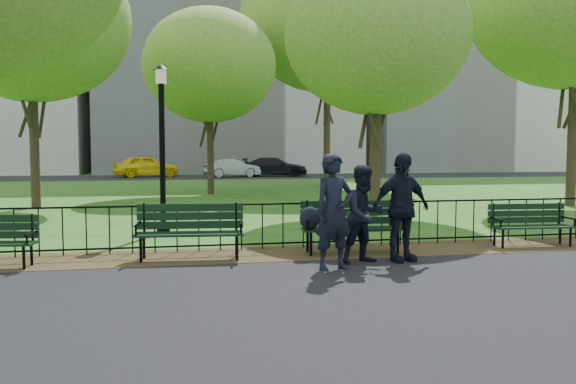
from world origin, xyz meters
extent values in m
plane|color=#23641A|center=(0.00, 0.00, 0.00)|extent=(120.00, 120.00, 0.00)
cube|color=black|center=(0.00, -3.40, 0.01)|extent=(60.00, 9.20, 0.01)
cube|color=#362916|center=(0.00, 1.50, 0.01)|extent=(60.00, 1.60, 0.01)
cube|color=black|center=(0.00, 35.00, 0.01)|extent=(70.00, 9.00, 0.01)
cylinder|color=black|center=(0.00, 2.00, 0.88)|extent=(24.00, 0.04, 0.04)
cylinder|color=black|center=(0.00, 2.00, 0.12)|extent=(24.00, 0.04, 0.04)
cylinder|color=black|center=(0.00, 2.00, 0.45)|extent=(0.02, 0.02, 0.90)
cube|color=beige|center=(2.00, 48.00, 15.00)|extent=(24.00, 15.00, 30.00)
cube|color=silver|center=(26.00, 48.00, 12.00)|extent=(20.00, 15.00, 24.00)
cube|color=black|center=(0.15, 1.24, 0.46)|extent=(1.88, 0.62, 0.04)
cube|color=black|center=(0.17, 1.51, 0.82)|extent=(1.85, 0.17, 0.46)
cylinder|color=black|center=(-0.66, 1.11, 0.23)|extent=(0.05, 0.05, 0.46)
cylinder|color=black|center=(0.94, 1.00, 0.23)|extent=(0.05, 0.05, 0.46)
cylinder|color=black|center=(-0.63, 1.48, 0.23)|extent=(0.05, 0.05, 0.46)
cylinder|color=black|center=(0.97, 1.37, 0.23)|extent=(0.05, 0.05, 0.46)
cylinder|color=black|center=(-0.72, 1.30, 0.65)|extent=(0.08, 0.58, 0.04)
cylinder|color=black|center=(1.02, 1.18, 0.65)|extent=(0.08, 0.58, 0.04)
ellipsoid|color=black|center=(-0.66, 1.20, 0.69)|extent=(0.39, 0.29, 0.41)
cube|color=black|center=(-2.78, 1.18, 0.46)|extent=(1.88, 0.65, 0.04)
cube|color=black|center=(-2.76, 1.45, 0.82)|extent=(1.85, 0.19, 0.46)
cylinder|color=black|center=(-3.60, 1.07, 0.23)|extent=(0.05, 0.05, 0.46)
cylinder|color=black|center=(-2.00, 0.93, 0.23)|extent=(0.05, 0.05, 0.46)
cylinder|color=black|center=(-3.57, 1.44, 0.23)|extent=(0.05, 0.05, 0.46)
cylinder|color=black|center=(-1.97, 1.30, 0.23)|extent=(0.05, 0.05, 0.46)
cylinder|color=black|center=(-3.65, 1.26, 0.65)|extent=(0.09, 0.58, 0.04)
cylinder|color=black|center=(-1.91, 1.11, 0.65)|extent=(0.09, 0.58, 0.04)
cylinder|color=black|center=(-5.37, 0.86, 0.20)|extent=(0.05, 0.05, 0.41)
cylinder|color=black|center=(-5.33, 1.18, 0.20)|extent=(0.05, 0.05, 0.41)
cylinder|color=black|center=(-5.29, 1.02, 0.57)|extent=(0.09, 0.51, 0.04)
cube|color=black|center=(3.85, 1.27, 0.41)|extent=(1.64, 0.53, 0.04)
cube|color=black|center=(3.87, 1.51, 0.72)|extent=(1.62, 0.13, 0.41)
cylinder|color=black|center=(3.14, 1.15, 0.20)|extent=(0.05, 0.05, 0.41)
cylinder|color=black|center=(4.54, 1.07, 0.20)|extent=(0.05, 0.05, 0.41)
cylinder|color=black|center=(3.16, 1.48, 0.20)|extent=(0.05, 0.05, 0.41)
cylinder|color=black|center=(4.56, 1.39, 0.20)|extent=(0.05, 0.05, 0.41)
cylinder|color=black|center=(3.09, 1.32, 0.57)|extent=(0.07, 0.51, 0.04)
cylinder|color=black|center=(4.61, 1.22, 0.57)|extent=(0.07, 0.51, 0.04)
cylinder|color=black|center=(-3.32, 4.79, 0.09)|extent=(0.31, 0.31, 0.17)
cylinder|color=black|center=(-3.32, 4.79, 1.74)|extent=(0.13, 0.13, 3.49)
cube|color=beige|center=(-3.32, 4.79, 3.60)|extent=(0.24, 0.24, 0.33)
cone|color=black|center=(-3.32, 4.79, 3.81)|extent=(0.35, 0.35, 0.13)
cylinder|color=#2D2116|center=(2.89, 7.59, 1.63)|extent=(0.34, 0.34, 3.26)
ellipsoid|color=#4F8929|center=(2.89, 7.59, 5.33)|extent=(5.50, 5.50, 4.67)
cylinder|color=#2D2116|center=(10.52, 8.75, 2.21)|extent=(0.34, 0.34, 4.42)
cylinder|color=#2D2116|center=(-7.69, 11.72, 1.94)|extent=(0.31, 0.31, 3.87)
ellipsoid|color=#4F8929|center=(-7.69, 11.72, 6.32)|extent=(6.53, 6.53, 5.55)
cylinder|color=#2D2116|center=(-1.51, 16.67, 1.74)|extent=(0.30, 0.30, 3.49)
ellipsoid|color=#4F8929|center=(-1.51, 16.67, 5.69)|extent=(5.87, 5.87, 4.99)
cylinder|color=#2D2116|center=(4.91, 20.67, 2.75)|extent=(0.35, 0.35, 5.51)
ellipsoid|color=#4F8929|center=(4.91, 20.67, 8.99)|extent=(9.28, 9.28, 7.89)
imported|color=black|center=(-0.56, -0.03, 0.93)|extent=(0.76, 0.61, 1.83)
imported|color=black|center=(0.09, 0.38, 0.83)|extent=(0.88, 0.62, 1.64)
imported|color=black|center=(0.74, 0.39, 0.94)|extent=(1.15, 0.65, 1.85)
imported|color=yellow|center=(-5.30, 35.39, 0.84)|extent=(5.21, 3.18, 1.66)
imported|color=#9B9EA2|center=(1.10, 33.93, 0.70)|extent=(4.41, 2.38, 1.38)
imported|color=black|center=(4.57, 34.93, 0.75)|extent=(5.37, 2.91, 1.48)
camera|label=1|loc=(-2.98, -8.51, 1.85)|focal=35.00mm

